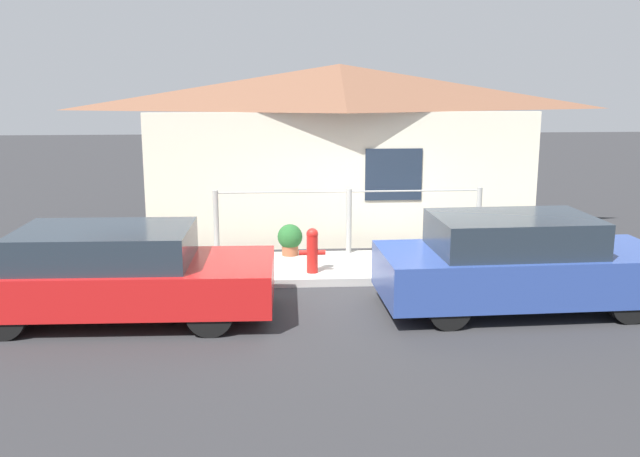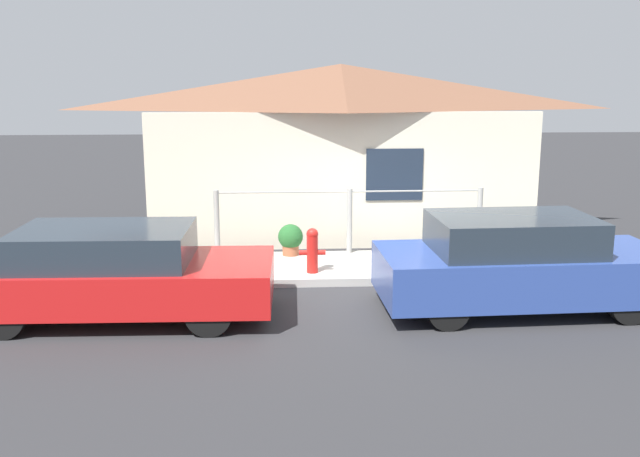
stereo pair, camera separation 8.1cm
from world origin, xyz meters
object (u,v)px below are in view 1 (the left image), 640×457
at_px(car_right, 519,263).
at_px(fire_hydrant, 312,249).
at_px(potted_plant_near_hydrant, 290,239).
at_px(potted_plant_by_fence, 141,244).
at_px(car_left, 116,273).

bearing_deg(car_right, fire_hydrant, 148.00).
height_order(potted_plant_near_hydrant, potted_plant_by_fence, potted_plant_by_fence).
xyz_separation_m(car_left, potted_plant_by_fence, (-0.10, 2.50, -0.19)).
height_order(car_right, potted_plant_by_fence, car_right).
distance_m(car_left, fire_hydrant, 3.28).
height_order(car_left, potted_plant_by_fence, car_left).
bearing_deg(fire_hydrant, potted_plant_by_fence, 164.08).
xyz_separation_m(car_left, potted_plant_near_hydrant, (2.49, 2.85, -0.21)).
xyz_separation_m(car_left, fire_hydrant, (2.83, 1.67, -0.13)).
relative_size(car_left, fire_hydrant, 5.75).
bearing_deg(car_left, potted_plant_by_fence, 93.47).
height_order(car_left, car_right, car_right).
distance_m(fire_hydrant, potted_plant_by_fence, 3.04).
xyz_separation_m(fire_hydrant, potted_plant_by_fence, (-2.92, 0.83, -0.06)).
height_order(car_left, potted_plant_near_hydrant, car_left).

